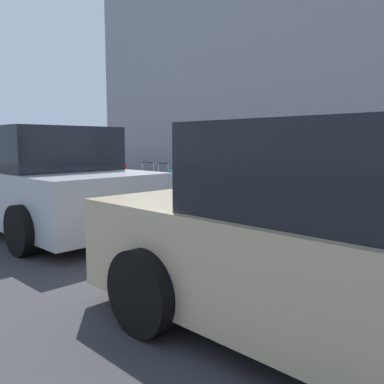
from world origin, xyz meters
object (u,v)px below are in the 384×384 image
at_px(bollard_post, 102,177).
at_px(parked_car_silver_1, 42,182).
at_px(suitcase_silver_5, 224,196).
at_px(suitcase_teal_7, 181,190).
at_px(suitcase_navy_2, 321,214).
at_px(suitcase_navy_9, 148,187).
at_px(suitcase_maroon_4, 251,198).
at_px(fire_hydrant, 122,179).
at_px(suitcase_olive_3, 285,203).
at_px(suitcase_black_8, 163,192).
at_px(suitcase_red_6, 202,192).
at_px(suitcase_black_1, 357,222).

height_order(bollard_post, parked_car_silver_1, parked_car_silver_1).
xyz_separation_m(suitcase_silver_5, bollard_post, (3.73, 0.11, 0.11)).
bearing_deg(suitcase_teal_7, bollard_post, 3.64).
distance_m(suitcase_navy_2, suitcase_navy_9, 3.97).
distance_m(suitcase_maroon_4, fire_hydrant, 3.66).
height_order(suitcase_olive_3, suitcase_black_8, suitcase_black_8).
bearing_deg(fire_hydrant, suitcase_navy_9, -176.47).
height_order(suitcase_red_6, suitcase_navy_9, suitcase_navy_9).
distance_m(suitcase_maroon_4, bollard_post, 4.28).
bearing_deg(suitcase_silver_5, fire_hydrant, -0.77).
relative_size(suitcase_red_6, suitcase_teal_7, 1.06).
bearing_deg(suitcase_red_6, suitcase_navy_9, -2.70).
bearing_deg(fire_hydrant, suitcase_maroon_4, 179.77).
bearing_deg(suitcase_maroon_4, suitcase_teal_7, -0.98).
bearing_deg(suitcase_black_8, parked_car_silver_1, 86.51).
relative_size(suitcase_black_1, suitcase_black_8, 0.88).
xyz_separation_m(suitcase_black_1, suitcase_teal_7, (3.43, -0.05, 0.11)).
bearing_deg(suitcase_black_8, suitcase_navy_2, -179.68).
xyz_separation_m(suitcase_navy_2, suitcase_olive_3, (0.59, 0.00, 0.09)).
height_order(suitcase_navy_9, parked_car_silver_1, parked_car_silver_1).
distance_m(suitcase_maroon_4, suitcase_black_8, 2.26).
distance_m(suitcase_navy_2, suitcase_teal_7, 2.89).
bearing_deg(suitcase_navy_9, suitcase_olive_3, 179.98).
xyz_separation_m(suitcase_silver_5, parked_car_silver_1, (1.86, 2.32, 0.26)).
height_order(suitcase_red_6, parked_car_silver_1, parked_car_silver_1).
xyz_separation_m(suitcase_maroon_4, suitcase_teal_7, (1.70, -0.03, -0.02)).
height_order(suitcase_olive_3, suitcase_red_6, suitcase_red_6).
distance_m(suitcase_navy_2, suitcase_maroon_4, 1.20).
distance_m(suitcase_black_1, suitcase_red_6, 2.83).
bearing_deg(suitcase_maroon_4, bollard_post, 1.81).
xyz_separation_m(suitcase_maroon_4, bollard_post, (4.28, 0.14, 0.08)).
xyz_separation_m(suitcase_black_1, suitcase_navy_2, (0.55, -0.09, 0.01)).
relative_size(suitcase_black_1, fire_hydrant, 0.90).
bearing_deg(suitcase_navy_2, suitcase_silver_5, 3.21).
height_order(fire_hydrant, bollard_post, bollard_post).
distance_m(suitcase_red_6, suitcase_black_8, 1.17).
xyz_separation_m(suitcase_navy_2, parked_car_silver_1, (3.59, 2.41, 0.36)).
relative_size(fire_hydrant, parked_car_silver_1, 0.19).
bearing_deg(suitcase_black_1, bollard_post, 1.08).
height_order(suitcase_teal_7, fire_hydrant, fire_hydrant).
relative_size(suitcase_olive_3, fire_hydrant, 0.92).
height_order(suitcase_navy_2, suitcase_red_6, suitcase_red_6).
relative_size(suitcase_maroon_4, bollard_post, 1.06).
distance_m(suitcase_olive_3, suitcase_navy_9, 3.38).
height_order(suitcase_black_1, suitcase_olive_3, suitcase_olive_3).
bearing_deg(suitcase_olive_3, suitcase_navy_9, -0.02).
bearing_deg(suitcase_olive_3, suitcase_silver_5, 4.74).
distance_m(suitcase_maroon_4, suitcase_navy_9, 2.79).
distance_m(suitcase_red_6, bollard_post, 3.19).
xyz_separation_m(suitcase_navy_2, suitcase_navy_9, (3.97, 0.00, 0.05)).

